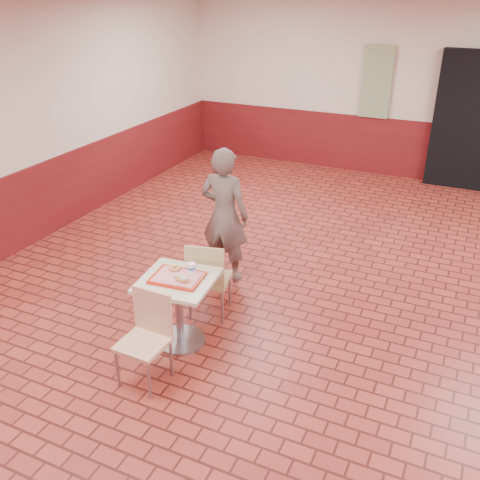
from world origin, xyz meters
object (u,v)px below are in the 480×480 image
at_px(chair_main_front, 147,333).
at_px(long_john_donut, 181,279).
at_px(customer, 225,215).
at_px(chair_main_back, 208,276).
at_px(ring_donut, 175,268).
at_px(main_table, 178,300).
at_px(serving_tray, 177,278).
at_px(paper_cup, 192,268).

height_order(chair_main_front, long_john_donut, chair_main_front).
relative_size(chair_main_front, customer, 0.53).
distance_m(chair_main_back, ring_donut, 0.49).
bearing_deg(chair_main_back, chair_main_front, 75.55).
bearing_deg(customer, main_table, 97.13).
bearing_deg(chair_main_back, long_john_donut, 80.36).
xyz_separation_m(chair_main_front, long_john_donut, (0.06, 0.49, 0.28)).
height_order(ring_donut, long_john_donut, long_john_donut).
relative_size(customer, ring_donut, 15.36).
xyz_separation_m(chair_main_front, customer, (-0.18, 1.86, 0.32)).
relative_size(chair_main_front, chair_main_back, 0.97).
xyz_separation_m(chair_main_back, long_john_donut, (0.03, -0.55, 0.27)).
distance_m(chair_main_front, ring_donut, 0.71).
relative_size(customer, long_john_donut, 9.48).
xyz_separation_m(main_table, ring_donut, (-0.08, 0.10, 0.27)).
bearing_deg(main_table, chair_main_front, -88.21).
height_order(main_table, serving_tray, serving_tray).
distance_m(main_table, ring_donut, 0.30).
distance_m(chair_main_front, paper_cup, 0.73).
bearing_deg(ring_donut, main_table, -50.01).
bearing_deg(chair_main_front, main_table, 93.74).
bearing_deg(main_table, chair_main_back, 84.77).
relative_size(chair_main_front, ring_donut, 8.13).
bearing_deg(paper_cup, ring_donut, -174.61).
bearing_deg(chair_main_back, serving_tray, 71.87).
distance_m(chair_main_back, serving_tray, 0.55).
bearing_deg(customer, long_john_donut, 99.99).
bearing_deg(ring_donut, paper_cup, 5.39).
relative_size(chair_main_front, paper_cup, 8.55).
height_order(main_table, long_john_donut, long_john_donut).
relative_size(chair_main_front, serving_tray, 1.83).
relative_size(serving_tray, ring_donut, 4.45).
bearing_deg(chair_main_back, ring_donut, 59.43).
bearing_deg(main_table, ring_donut, 129.99).
relative_size(chair_main_back, serving_tray, 1.88).
relative_size(chair_main_back, paper_cup, 8.81).
relative_size(chair_main_back, long_john_donut, 5.17).
height_order(main_table, customer, customer).
height_order(customer, ring_donut, customer).
height_order(chair_main_back, long_john_donut, chair_main_back).
xyz_separation_m(chair_main_back, ring_donut, (-0.13, -0.40, 0.26)).
relative_size(main_table, ring_donut, 6.83).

